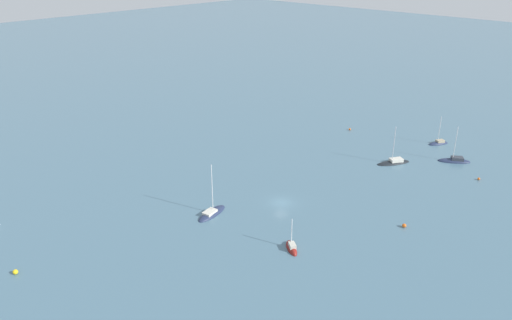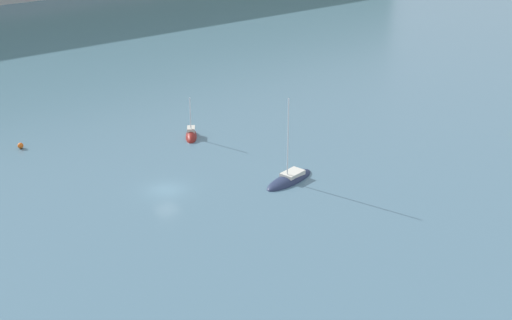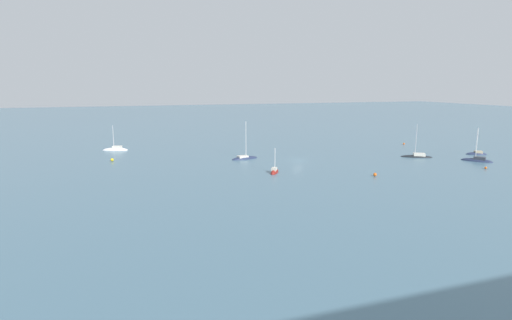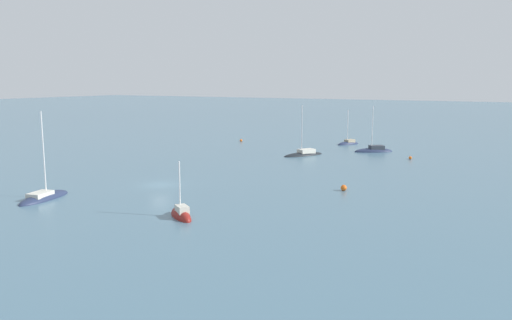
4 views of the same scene
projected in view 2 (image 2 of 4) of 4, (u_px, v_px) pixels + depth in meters
ground_plane at (166, 190)px, 79.50m from camera, size 600.00×600.00×0.00m
sailboat_0 at (191, 136)px, 94.45m from camera, size 3.80×4.56×6.53m
sailboat_3 at (289, 180)px, 81.81m from camera, size 7.87×3.85×10.71m
mooring_buoy_0 at (20, 146)px, 90.71m from camera, size 0.74×0.74×0.74m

